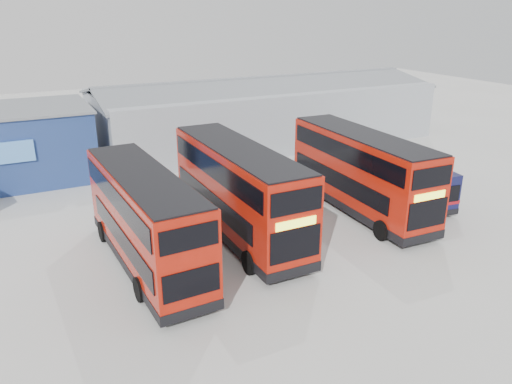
% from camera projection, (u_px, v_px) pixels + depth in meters
% --- Properties ---
extents(ground_plane, '(120.00, 120.00, 0.00)m').
position_uv_depth(ground_plane, '(303.00, 238.00, 26.95)').
color(ground_plane, '#ABACA6').
rests_on(ground_plane, ground).
extents(office_block, '(12.30, 8.32, 5.12)m').
position_uv_depth(office_block, '(1.00, 145.00, 35.21)').
color(office_block, navy).
rests_on(office_block, ground).
extents(maintenance_shed, '(30.50, 12.00, 5.89)m').
position_uv_depth(maintenance_shed, '(263.00, 112.00, 46.17)').
color(maintenance_shed, '#9AA0A8').
rests_on(maintenance_shed, ground).
extents(double_decker_left, '(3.20, 11.23, 4.70)m').
position_uv_depth(double_decker_left, '(146.00, 221.00, 23.26)').
color(double_decker_left, '#AB1809').
rests_on(double_decker_left, ground).
extents(double_decker_centre, '(3.05, 11.82, 4.98)m').
position_uv_depth(double_decker_centre, '(239.00, 192.00, 26.46)').
color(double_decker_centre, '#AB1809').
rests_on(double_decker_centre, ground).
extents(double_decker_right, '(3.23, 11.54, 4.84)m').
position_uv_depth(double_decker_right, '(361.00, 173.00, 29.75)').
color(double_decker_right, '#AB1809').
rests_on(double_decker_right, ground).
extents(single_decker_blue, '(3.49, 10.03, 2.67)m').
position_uv_depth(single_decker_blue, '(395.00, 175.00, 32.95)').
color(single_decker_blue, '#0D153C').
rests_on(single_decker_blue, ground).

